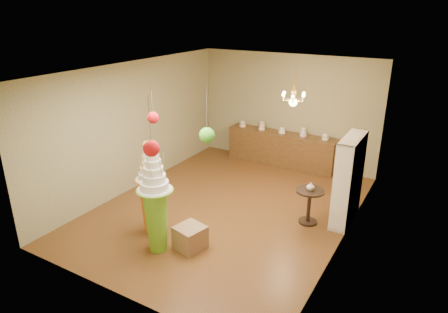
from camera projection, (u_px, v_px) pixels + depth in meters
The scene contains 17 objects.
floor at pixel (227, 208), 8.73m from camera, with size 6.50×6.50×0.00m, color brown.
ceiling at pixel (228, 70), 7.67m from camera, with size 6.50×6.50×0.00m, color silver.
wall_back at pixel (287, 110), 10.83m from camera, with size 5.00×0.04×3.00m, color #969168.
wall_front at pixel (112, 208), 5.58m from camera, with size 5.00×0.04×3.00m, color #969168.
wall_left at pixel (135, 126), 9.38m from camera, with size 0.04×6.50×3.00m, color #969168.
wall_right at pixel (350, 166), 7.02m from camera, with size 0.04×6.50×3.00m, color #969168.
pedestal_green at pixel (156, 207), 6.96m from camera, with size 0.65×0.65×2.09m.
pedestal_orange at pixel (151, 198), 7.57m from camera, with size 0.53×0.53×1.88m.
burlap_riser at pixel (190, 238), 7.22m from camera, with size 0.48×0.48×0.44m, color #957251.
sideboard at pixel (281, 148), 10.96m from camera, with size 3.04×0.54×1.16m.
shelving_unit at pixel (349, 180), 7.96m from camera, with size 0.33×1.20×1.80m.
round_table at pixel (309, 202), 7.99m from camera, with size 0.64×0.64×0.73m.
vase at pixel (311, 186), 7.87m from camera, with size 0.16×0.16×0.16m, color white.
pom_red_left at pixel (151, 148), 5.75m from camera, with size 0.24×0.24×0.90m.
pom_green_mid at pixel (207, 135), 6.70m from camera, with size 0.26×0.26×1.02m.
pom_red_right at pixel (153, 118), 6.25m from camera, with size 0.19×0.19×0.59m.
chandelier at pixel (293, 100), 8.38m from camera, with size 0.66×0.66×0.85m.
Camera 1 is at (3.86, -6.74, 4.15)m, focal length 32.00 mm.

